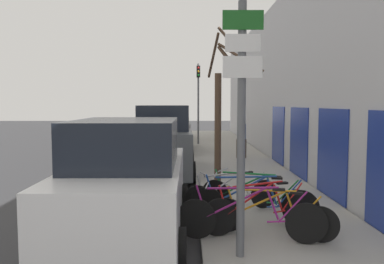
{
  "coord_description": "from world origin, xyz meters",
  "views": [
    {
      "loc": [
        0.8,
        -1.26,
        2.43
      ],
      "look_at": [
        0.87,
        8.15,
        1.71
      ],
      "focal_mm": 35.0,
      "sensor_mm": 36.0,
      "label": 1
    }
  ],
  "objects_px": {
    "signpost": "(241,120)",
    "pedestrian_near": "(241,135)",
    "bicycle_0": "(250,218)",
    "bicycle_4": "(254,198)",
    "traffic_light": "(198,93)",
    "parked_car_1": "(164,143)",
    "bicycle_5": "(232,194)",
    "parked_car_2": "(171,133)",
    "parked_car_3": "(174,125)",
    "bicycle_1": "(272,216)",
    "bicycle_2": "(261,210)",
    "bicycle_3": "(253,203)",
    "parked_car_0": "(128,184)",
    "street_tree": "(221,115)"
  },
  "relations": [
    {
      "from": "traffic_light",
      "to": "parked_car_3",
      "type": "bearing_deg",
      "value": 116.76
    },
    {
      "from": "bicycle_2",
      "to": "bicycle_5",
      "type": "xyz_separation_m",
      "value": [
        -0.39,
        1.24,
        -0.02
      ]
    },
    {
      "from": "bicycle_3",
      "to": "parked_car_0",
      "type": "xyz_separation_m",
      "value": [
        -2.3,
        -0.28,
        0.43
      ]
    },
    {
      "from": "pedestrian_near",
      "to": "traffic_light",
      "type": "xyz_separation_m",
      "value": [
        -1.68,
        5.4,
        1.94
      ]
    },
    {
      "from": "bicycle_1",
      "to": "pedestrian_near",
      "type": "distance_m",
      "value": 9.38
    },
    {
      "from": "pedestrian_near",
      "to": "parked_car_2",
      "type": "bearing_deg",
      "value": -44.65
    },
    {
      "from": "bicycle_4",
      "to": "pedestrian_near",
      "type": "relative_size",
      "value": 1.27
    },
    {
      "from": "signpost",
      "to": "bicycle_3",
      "type": "distance_m",
      "value": 2.25
    },
    {
      "from": "bicycle_5",
      "to": "parked_car_0",
      "type": "relative_size",
      "value": 0.45
    },
    {
      "from": "bicycle_0",
      "to": "street_tree",
      "type": "xyz_separation_m",
      "value": [
        -0.22,
        3.38,
        1.6
      ]
    },
    {
      "from": "bicycle_5",
      "to": "parked_car_3",
      "type": "bearing_deg",
      "value": -13.47
    },
    {
      "from": "traffic_light",
      "to": "pedestrian_near",
      "type": "bearing_deg",
      "value": -72.7
    },
    {
      "from": "signpost",
      "to": "pedestrian_near",
      "type": "xyz_separation_m",
      "value": [
        1.43,
        10.14,
        -1.1
      ]
    },
    {
      "from": "bicycle_1",
      "to": "parked_car_1",
      "type": "relative_size",
      "value": 0.46
    },
    {
      "from": "bicycle_0",
      "to": "parked_car_3",
      "type": "distance_m",
      "value": 18.04
    },
    {
      "from": "bicycle_0",
      "to": "parked_car_2",
      "type": "xyz_separation_m",
      "value": [
        -1.88,
        12.11,
        0.46
      ]
    },
    {
      "from": "bicycle_3",
      "to": "parked_car_0",
      "type": "bearing_deg",
      "value": 105.99
    },
    {
      "from": "bicycle_3",
      "to": "traffic_light",
      "type": "height_order",
      "value": "traffic_light"
    },
    {
      "from": "bicycle_0",
      "to": "parked_car_0",
      "type": "bearing_deg",
      "value": 82.99
    },
    {
      "from": "bicycle_2",
      "to": "parked_car_2",
      "type": "relative_size",
      "value": 0.46
    },
    {
      "from": "parked_car_0",
      "to": "street_tree",
      "type": "distance_m",
      "value": 3.57
    },
    {
      "from": "bicycle_4",
      "to": "parked_car_1",
      "type": "xyz_separation_m",
      "value": [
        -2.17,
        5.18,
        0.55
      ]
    },
    {
      "from": "bicycle_1",
      "to": "parked_car_2",
      "type": "distance_m",
      "value": 12.12
    },
    {
      "from": "street_tree",
      "to": "bicycle_5",
      "type": "bearing_deg",
      "value": -86.61
    },
    {
      "from": "parked_car_2",
      "to": "pedestrian_near",
      "type": "bearing_deg",
      "value": -38.96
    },
    {
      "from": "parked_car_1",
      "to": "parked_car_2",
      "type": "relative_size",
      "value": 0.96
    },
    {
      "from": "bicycle_1",
      "to": "traffic_light",
      "type": "distance_m",
      "value": 14.97
    },
    {
      "from": "pedestrian_near",
      "to": "traffic_light",
      "type": "bearing_deg",
      "value": -77.31
    },
    {
      "from": "bicycle_0",
      "to": "bicycle_5",
      "type": "bearing_deg",
      "value": 12.41
    },
    {
      "from": "bicycle_5",
      "to": "parked_car_2",
      "type": "bearing_deg",
      "value": -10.52
    },
    {
      "from": "bicycle_0",
      "to": "traffic_light",
      "type": "xyz_separation_m",
      "value": [
        -0.5,
        14.94,
        2.48
      ]
    },
    {
      "from": "bicycle_4",
      "to": "traffic_light",
      "type": "relative_size",
      "value": 0.46
    },
    {
      "from": "street_tree",
      "to": "pedestrian_near",
      "type": "bearing_deg",
      "value": 77.21
    },
    {
      "from": "bicycle_5",
      "to": "signpost",
      "type": "bearing_deg",
      "value": 156.66
    },
    {
      "from": "parked_car_0",
      "to": "street_tree",
      "type": "height_order",
      "value": "street_tree"
    },
    {
      "from": "bicycle_3",
      "to": "parked_car_3",
      "type": "relative_size",
      "value": 0.57
    },
    {
      "from": "bicycle_1",
      "to": "bicycle_2",
      "type": "distance_m",
      "value": 0.28
    },
    {
      "from": "pedestrian_near",
      "to": "signpost",
      "type": "bearing_deg",
      "value": 77.38
    },
    {
      "from": "bicycle_0",
      "to": "bicycle_4",
      "type": "bearing_deg",
      "value": -4.04
    },
    {
      "from": "bicycle_1",
      "to": "bicycle_2",
      "type": "bearing_deg",
      "value": 48.9
    },
    {
      "from": "parked_car_1",
      "to": "traffic_light",
      "type": "bearing_deg",
      "value": 78.42
    },
    {
      "from": "bicycle_3",
      "to": "street_tree",
      "type": "xyz_separation_m",
      "value": [
        -0.4,
        2.51,
        1.59
      ]
    },
    {
      "from": "bicycle_1",
      "to": "parked_car_2",
      "type": "xyz_separation_m",
      "value": [
        -2.28,
        11.9,
        0.5
      ]
    },
    {
      "from": "bicycle_5",
      "to": "parked_car_1",
      "type": "bearing_deg",
      "value": -0.1
    },
    {
      "from": "pedestrian_near",
      "to": "bicycle_4",
      "type": "bearing_deg",
      "value": 79.24
    },
    {
      "from": "parked_car_1",
      "to": "bicycle_2",
      "type": "bearing_deg",
      "value": -72.79
    },
    {
      "from": "parked_car_2",
      "to": "parked_car_3",
      "type": "relative_size",
      "value": 1.12
    },
    {
      "from": "pedestrian_near",
      "to": "traffic_light",
      "type": "distance_m",
      "value": 5.98
    },
    {
      "from": "bicycle_3",
      "to": "parked_car_0",
      "type": "relative_size",
      "value": 0.53
    },
    {
      "from": "parked_car_3",
      "to": "street_tree",
      "type": "bearing_deg",
      "value": -80.53
    }
  ]
}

